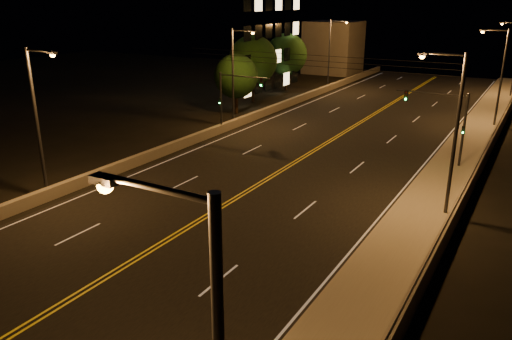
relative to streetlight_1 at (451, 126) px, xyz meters
The scene contains 19 objects.
road 12.94m from the streetlight_1, 167.48° to the right, with size 18.00×120.00×0.02m, color black.
sidewalk 5.81m from the streetlight_1, 105.78° to the right, with size 3.60×120.00×0.30m, color #9C9583.
curb 6.38m from the streetlight_1, 135.38° to the right, with size 0.14×120.00×0.15m, color #9C9583.
parapet_wall 5.27m from the streetlight_1, 70.09° to the right, with size 0.30×120.00×1.00m, color gray.
jersey_barrier 22.08m from the streetlight_1, behind, with size 0.45×120.00×0.79m, color gray.
distant_building_left 58.46m from the streetlight_1, 118.09° to the left, with size 8.00×8.00×8.30m, color gray.
parapet_rail 4.82m from the streetlight_1, 70.09° to the right, with size 0.06×0.06×120.00m, color black.
lane_markings 12.95m from the streetlight_1, 167.14° to the right, with size 17.32×116.00×0.00m.
streetlight_1 is the anchor object (origin of this frame).
streetlight_2 24.09m from the streetlight_1, 90.00° to the left, with size 2.55×0.28×9.20m.
streetlight_4 23.45m from the streetlight_1, 156.14° to the right, with size 2.55×0.28×9.20m.
streetlight_5 24.55m from the streetlight_1, 150.87° to the left, with size 2.55×0.28×9.20m.
streetlight_6 41.56m from the streetlight_1, 121.07° to the left, with size 2.55×0.28×9.20m.
traffic_signal_right 9.57m from the streetlight_1, 99.69° to the left, with size 5.11×0.31×5.57m.
traffic_signal_left 22.35m from the streetlight_1, 155.40° to the left, with size 5.11×0.31×5.57m.
overhead_wires 13.61m from the streetlight_1, 148.94° to the left, with size 22.00×0.03×0.83m.
tree_0 29.92m from the streetlight_1, 145.36° to the left, with size 4.67×4.67×6.33m.
tree_1 35.15m from the streetlight_1, 138.39° to the left, with size 5.77×5.77×7.82m.
tree_2 42.33m from the streetlight_1, 129.12° to the left, with size 5.53×5.53×7.49m.
Camera 1 is at (15.63, -5.29, 11.80)m, focal length 35.00 mm.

